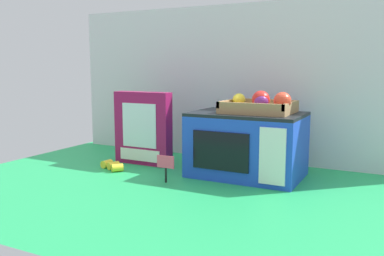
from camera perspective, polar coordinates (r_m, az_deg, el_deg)
name	(u,v)px	position (r m, az deg, el deg)	size (l,w,h in m)	color
ground_plane	(205,171)	(1.68, 1.81, -5.98)	(1.70, 1.70, 0.00)	#219E54
display_back_panel	(232,83)	(1.89, 5.55, 6.17)	(1.61, 0.03, 0.69)	silver
toy_microwave	(247,144)	(1.61, 7.53, -2.25)	(0.42, 0.28, 0.25)	blue
food_groups_crate	(260,106)	(1.57, 9.31, 3.07)	(0.26, 0.21, 0.09)	#A37F51
cookie_set_box	(143,128)	(1.80, -6.75, -0.05)	(0.26, 0.06, 0.31)	#99144C
price_sign	(166,165)	(1.51, -3.65, -5.05)	(0.07, 0.01, 0.10)	black
loose_toy_banana	(112,166)	(1.74, -10.88, -5.11)	(0.13, 0.09, 0.03)	yellow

